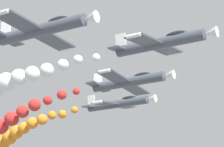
{
  "coord_description": "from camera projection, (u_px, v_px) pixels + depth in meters",
  "views": [
    {
      "loc": [
        45.59,
        26.35,
        98.44
      ],
      "look_at": [
        0.0,
        0.0,
        115.91
      ],
      "focal_mm": 82.57,
      "sensor_mm": 36.0,
      "label": 1
    }
  ],
  "objects": [
    {
      "name": "airplane_lead",
      "position": [
        161.0,
        43.0,
        48.69
      ],
      "size": [
        9.51,
        10.35,
        2.72
      ],
      "rotation": [
        0.0,
        0.15,
        0.0
      ],
      "color": "#474C56"
    },
    {
      "name": "airplane_left_inner",
      "position": [
        129.0,
        82.0,
        58.91
      ],
      "size": [
        9.57,
        10.35,
        2.33
      ],
      "rotation": [
        0.0,
        -0.03,
        0.0
      ],
      "color": "#474C56"
    },
    {
      "name": "smoke_trail_left_inner",
      "position": [
        19.0,
        115.0,
        67.8
      ],
      "size": [
        3.52,
        15.08,
        4.09
      ],
      "color": "red"
    },
    {
      "name": "airplane_left_outer",
      "position": [
        119.0,
        103.0,
        69.6
      ],
      "size": [
        9.51,
        10.35,
        2.74
      ],
      "rotation": [
        0.0,
        0.15,
        0.0
      ],
      "color": "#474C56"
    },
    {
      "name": "airplane_right_inner",
      "position": [
        43.0,
        29.0,
        44.72
      ],
      "size": [
        9.56,
        10.35,
        2.32
      ],
      "rotation": [
        0.0,
        -0.0,
        0.0
      ],
      "color": "#474C56"
    }
  ]
}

